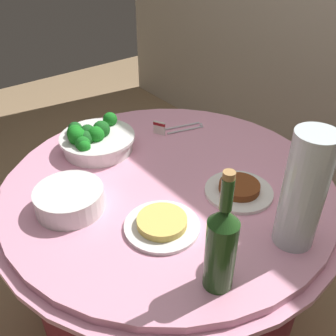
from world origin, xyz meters
TOP-DOWN VIEW (x-y plane):
  - ground_plane at (0.00, 0.00)m, footprint 6.00×6.00m
  - buffet_table at (0.00, 0.00)m, footprint 1.16×1.16m
  - broccoli_bowl at (-0.32, -0.10)m, footprint 0.28×0.28m
  - plate_stack at (-0.07, -0.32)m, footprint 0.21×0.21m
  - wine_bottle at (0.41, -0.17)m, footprint 0.07×0.07m
  - decorative_fruit_vase at (0.43, 0.10)m, footprint 0.11×0.11m
  - serving_tongs at (-0.24, 0.28)m, footprint 0.09×0.17m
  - food_plate_noodles at (0.17, -0.16)m, footprint 0.22×0.22m
  - food_plate_stir_fry at (0.20, 0.14)m, footprint 0.22×0.22m
  - label_placard_front at (-0.27, 0.17)m, footprint 0.05×0.03m

SIDE VIEW (x-z plane):
  - ground_plane at x=0.00m, z-range 0.00..0.00m
  - buffet_table at x=0.00m, z-range 0.01..0.75m
  - serving_tongs at x=-0.24m, z-range 0.74..0.75m
  - food_plate_stir_fry at x=0.20m, z-range 0.74..0.77m
  - food_plate_noodles at x=0.17m, z-range 0.74..0.77m
  - label_placard_front at x=-0.27m, z-range 0.74..0.80m
  - plate_stack at x=-0.07m, z-range 0.74..0.81m
  - broccoli_bowl at x=-0.32m, z-range 0.73..0.85m
  - wine_bottle at x=0.41m, z-range 0.70..1.04m
  - decorative_fruit_vase at x=0.43m, z-range 0.72..1.06m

